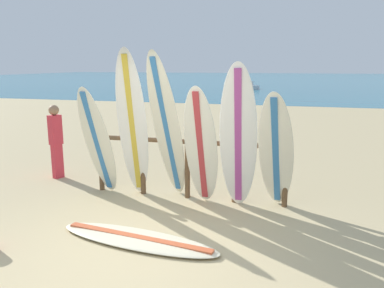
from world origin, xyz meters
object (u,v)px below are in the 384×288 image
object	(u,v)px
surfboard_rack	(187,158)
surfboard_leaning_center	(201,147)
surfboard_leaning_center_left	(167,129)
beachgoer_standing	(56,138)
surfboard_leaning_right	(276,152)
surfboard_lying_on_sand	(137,239)
surfboard_leaning_left	(133,126)
surfboard_leaning_center_right	(238,138)
small_boat_offshore	(247,86)
surfboard_leaning_far_left	(98,142)

from	to	relation	value
surfboard_rack	surfboard_leaning_center	bearing A→B (deg)	-46.77
surfboard_leaning_center_left	beachgoer_standing	distance (m)	2.77
surfboard_leaning_right	surfboard_lying_on_sand	bearing A→B (deg)	-138.04
surfboard_rack	surfboard_leaning_center_left	distance (m)	0.68
surfboard_rack	surfboard_leaning_left	xyz separation A→B (m)	(-0.87, -0.28, 0.57)
surfboard_leaning_center	surfboard_leaning_center_right	distance (m)	0.62
surfboard_leaning_center	small_boat_offshore	size ratio (longest dim) A/B	0.79
surfboard_leaning_far_left	small_boat_offshore	size ratio (longest dim) A/B	0.78
beachgoer_standing	small_boat_offshore	world-z (taller)	beachgoer_standing
surfboard_leaning_center	surfboard_lying_on_sand	world-z (taller)	surfboard_leaning_center
surfboard_leaning_right	surfboard_leaning_far_left	bearing A→B (deg)	180.00
surfboard_leaning_right	surfboard_lying_on_sand	size ratio (longest dim) A/B	0.82
surfboard_leaning_far_left	surfboard_leaning_center	xyz separation A→B (m)	(1.84, -0.04, 0.02)
surfboard_leaning_center_left	surfboard_leaning_right	size ratio (longest dim) A/B	1.30
surfboard_leaning_right	surfboard_leaning_center	bearing A→B (deg)	-178.27
surfboard_leaning_left	surfboard_leaning_center_left	distance (m)	0.62
surfboard_leaning_far_left	surfboard_leaning_center_left	distance (m)	1.29
surfboard_leaning_center_left	small_boat_offshore	world-z (taller)	surfboard_leaning_center_left
surfboard_leaning_far_left	beachgoer_standing	xyz separation A→B (m)	(-1.36, 0.76, -0.15)
surfboard_leaning_far_left	surfboard_leaning_center_right	bearing A→B (deg)	-1.47
small_boat_offshore	surfboard_leaning_center_left	bearing A→B (deg)	-85.34
surfboard_leaning_far_left	surfboard_leaning_right	bearing A→B (deg)	-0.00
surfboard_leaning_left	surfboard_leaning_center_right	world-z (taller)	surfboard_leaning_left
surfboard_leaning_left	small_boat_offshore	world-z (taller)	surfboard_leaning_left
surfboard_lying_on_sand	beachgoer_standing	distance (m)	3.61
surfboard_leaning_left	small_boat_offshore	size ratio (longest dim) A/B	1.02
surfboard_leaning_center	beachgoer_standing	bearing A→B (deg)	165.96
surfboard_leaning_left	small_boat_offshore	distance (m)	30.67
surfboard_rack	surfboard_leaning_center_right	bearing A→B (deg)	-21.95
surfboard_leaning_center_left	small_boat_offshore	bearing A→B (deg)	94.66
small_boat_offshore	surfboard_leaning_left	bearing A→B (deg)	-86.48
surfboard_leaning_center	surfboard_lying_on_sand	size ratio (longest dim) A/B	0.84
surfboard_leaning_center_right	surfboard_leaning_right	bearing A→B (deg)	6.21
surfboard_leaning_center_right	beachgoer_standing	xyz separation A→B (m)	(-3.79, 0.83, -0.34)
surfboard_leaning_left	surfboard_leaning_center_left	xyz separation A→B (m)	(0.61, -0.02, -0.02)
surfboard_leaning_far_left	surfboard_leaning_left	world-z (taller)	surfboard_leaning_left
surfboard_lying_on_sand	surfboard_leaning_far_left	bearing A→B (deg)	132.01
surfboard_leaning_left	surfboard_leaning_right	xyz separation A→B (m)	(2.35, -0.02, -0.31)
surfboard_leaning_left	surfboard_leaning_center_left	world-z (taller)	surfboard_leaning_left
surfboard_leaning_center	surfboard_lying_on_sand	xyz separation A→B (m)	(-0.49, -1.46, -0.96)
surfboard_leaning_right	surfboard_leaning_center_left	bearing A→B (deg)	179.99
surfboard_leaning_far_left	surfboard_leaning_center_left	xyz separation A→B (m)	(1.26, 0.00, 0.28)
surfboard_leaning_center_left	surfboard_leaning_center_right	bearing A→B (deg)	-3.06
surfboard_leaning_left	surfboard_leaning_far_left	bearing A→B (deg)	-177.96
surfboard_lying_on_sand	surfboard_leaning_right	bearing A→B (deg)	41.96
surfboard_leaning_far_left	surfboard_lying_on_sand	world-z (taller)	surfboard_leaning_far_left
beachgoer_standing	surfboard_rack	bearing A→B (deg)	-9.04
beachgoer_standing	surfboard_leaning_center_left	bearing A→B (deg)	-16.23
surfboard_leaning_left	surfboard_leaning_center_right	xyz separation A→B (m)	(1.78, -0.09, -0.11)
surfboard_leaning_center	surfboard_lying_on_sand	distance (m)	1.81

